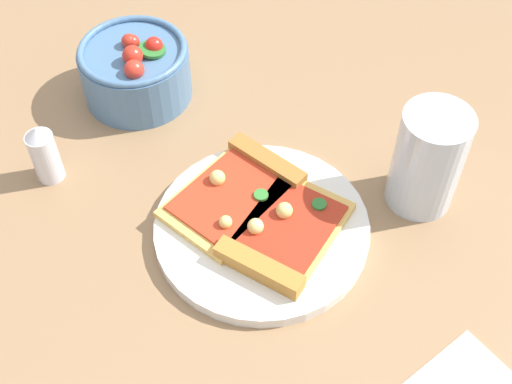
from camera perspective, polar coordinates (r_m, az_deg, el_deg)
The scene contains 7 objects.
ground_plane at distance 0.75m, azimuth -1.72°, elevation -0.62°, with size 2.40×2.40×0.00m, color #93704C.
plate at distance 0.72m, azimuth 0.79°, elevation -2.89°, with size 0.23×0.23×0.01m, color white.
pizza_slice_near at distance 0.70m, azimuth 2.07°, elevation -3.72°, with size 0.16×0.14×0.02m.
pizza_slice_far at distance 0.73m, azimuth -1.48°, elevation 0.18°, with size 0.16×0.13×0.02m.
salad_bowl at distance 0.86m, azimuth -9.95°, elevation 9.95°, with size 0.13×0.13×0.09m.
soda_glass at distance 0.73m, azimuth 14.03°, elevation 2.36°, with size 0.07×0.07×0.12m.
pepper_shaker at distance 0.78m, azimuth -17.19°, elevation 3.08°, with size 0.03×0.03×0.08m.
Camera 1 is at (-0.23, -0.41, 0.59)m, focal length 48.16 mm.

